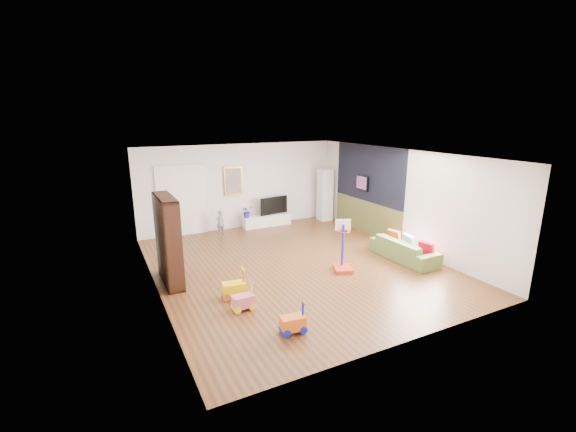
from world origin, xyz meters
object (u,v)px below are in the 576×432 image
media_console (267,220)px  bookshelf (168,240)px  basketball_hoop (344,246)px  sofa (404,249)px

media_console → bookshelf: 4.89m
basketball_hoop → sofa: bearing=21.9°
media_console → sofa: size_ratio=0.88×
sofa → basketball_hoop: basketball_hoop is taller
media_console → sofa: (1.86, -4.41, 0.08)m
bookshelf → sofa: 5.74m
sofa → basketball_hoop: 1.84m
bookshelf → basketball_hoop: 3.95m
media_console → bookshelf: bearing=-140.4°
bookshelf → sofa: size_ratio=1.04×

